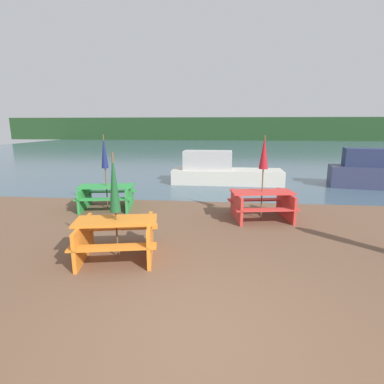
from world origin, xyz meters
TOP-DOWN VIEW (x-y plane):
  - ground_plane at (0.00, 0.00)m, footprint 60.00×60.00m
  - water at (0.00, 31.90)m, footprint 60.00×50.00m
  - far_treeline at (0.00, 51.90)m, footprint 80.00×1.60m
  - picnic_table_orange at (-1.81, 2.27)m, footprint 1.82×1.66m
  - picnic_table_red at (1.37, 5.15)m, footprint 1.90×1.63m
  - picnic_table_green at (-3.37, 5.74)m, footprint 1.89×1.64m
  - umbrella_navy at (-3.37, 5.74)m, footprint 0.21×0.21m
  - umbrella_darkgreen at (-1.81, 2.27)m, footprint 0.21×0.21m
  - umbrella_crimson at (1.37, 5.15)m, footprint 0.25×0.25m
  - boat at (0.22, 10.36)m, footprint 4.93×1.53m

SIDE VIEW (x-z plane):
  - water at x=0.00m, z-range 0.00..0.00m
  - ground_plane at x=0.00m, z-range 0.00..0.00m
  - picnic_table_green at x=-3.37m, z-range 0.08..0.82m
  - picnic_table_orange at x=-1.81m, z-range 0.07..0.85m
  - picnic_table_red at x=1.37m, z-range 0.07..0.86m
  - boat at x=0.22m, z-range -0.21..1.27m
  - umbrella_darkgreen at x=-1.81m, z-range 0.45..2.54m
  - umbrella_navy at x=-3.37m, z-range 0.61..2.92m
  - umbrella_crimson at x=1.37m, z-range 0.68..3.00m
  - far_treeline at x=0.00m, z-range 0.00..4.00m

